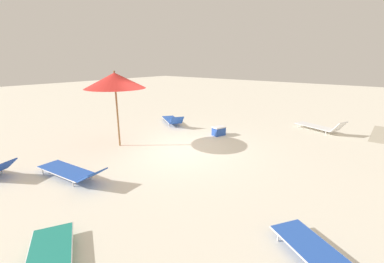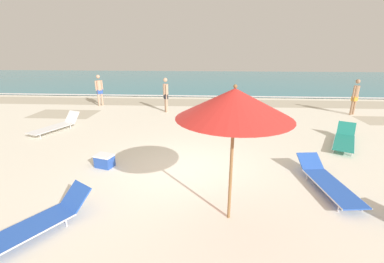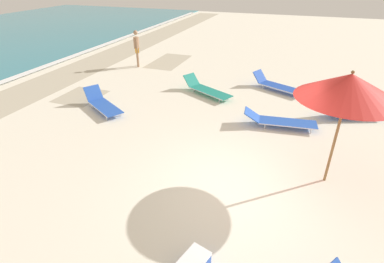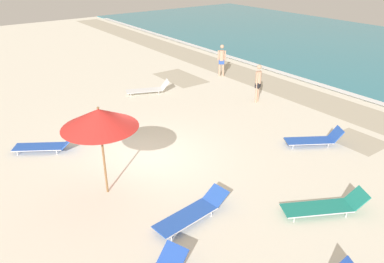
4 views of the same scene
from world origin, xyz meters
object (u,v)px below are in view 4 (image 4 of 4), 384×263
object	(u,v)px
sun_lounger_under_umbrella	(149,89)
sun_lounger_mid_beach_pair_b	(45,146)
sun_lounger_mid_beach_pair_a	(192,212)
beachgoer_wading_adult	(258,81)
beachgoer_shoreline_child	(222,59)
cooler_box	(121,128)
beach_umbrella	(99,119)
sun_lounger_near_water_right	(325,206)
sun_lounger_near_water_left	(315,139)

from	to	relation	value
sun_lounger_under_umbrella	sun_lounger_mid_beach_pair_b	distance (m)	6.60
sun_lounger_under_umbrella	sun_lounger_mid_beach_pair_b	size ratio (longest dim) A/B	1.04
sun_lounger_mid_beach_pair_a	beachgoer_wading_adult	world-z (taller)	beachgoer_wading_adult
sun_lounger_under_umbrella	beachgoer_shoreline_child	bearing A→B (deg)	112.45
sun_lounger_mid_beach_pair_a	cooler_box	xyz separation A→B (m)	(-5.77, 0.81, -0.02)
beachgoer_shoreline_child	cooler_box	world-z (taller)	beachgoer_shoreline_child
beach_umbrella	sun_lounger_near_water_right	size ratio (longest dim) A/B	1.18
sun_lounger_near_water_right	cooler_box	size ratio (longest dim) A/B	3.87
sun_lounger_under_umbrella	beachgoer_shoreline_child	size ratio (longest dim) A/B	1.22
beach_umbrella	sun_lounger_near_water_left	world-z (taller)	beach_umbrella
sun_lounger_under_umbrella	sun_lounger_mid_beach_pair_a	xyz separation A→B (m)	(9.00, -3.91, -0.02)
sun_lounger_mid_beach_pair_b	cooler_box	xyz separation A→B (m)	(0.19, 2.77, -0.03)
sun_lounger_mid_beach_pair_a	beachgoer_shoreline_child	size ratio (longest dim) A/B	1.29
cooler_box	beachgoer_shoreline_child	bearing A→B (deg)	-50.56
sun_lounger_under_umbrella	sun_lounger_near_water_left	distance (m)	8.48
beachgoer_wading_adult	beachgoer_shoreline_child	distance (m)	4.19
sun_lounger_near_water_left	sun_lounger_mid_beach_pair_a	world-z (taller)	sun_lounger_near_water_left
cooler_box	sun_lounger_mid_beach_pair_b	bearing A→B (deg)	102.51
sun_lounger_mid_beach_pair_b	beachgoer_wading_adult	bearing A→B (deg)	117.26
beach_umbrella	beachgoer_wading_adult	bearing A→B (deg)	106.97
beach_umbrella	sun_lounger_near_water_left	size ratio (longest dim) A/B	1.34
sun_lounger_under_umbrella	sun_lounger_near_water_left	bearing A→B (deg)	35.63
beachgoer_shoreline_child	cooler_box	size ratio (longest dim) A/B	3.05
sun_lounger_near_water_right	sun_lounger_near_water_left	bearing A→B (deg)	159.25
beachgoer_wading_adult	beachgoer_shoreline_child	bearing A→B (deg)	-130.60
beachgoer_wading_adult	beachgoer_shoreline_child	xyz separation A→B (m)	(-4.01, 1.23, 0.00)
beach_umbrella	sun_lounger_mid_beach_pair_b	size ratio (longest dim) A/B	1.27
sun_lounger_near_water_left	sun_lounger_mid_beach_pair_b	xyz separation A→B (m)	(-5.19, -7.92, -0.01)
sun_lounger_under_umbrella	beach_umbrella	bearing A→B (deg)	-16.61
beachgoer_shoreline_child	cooler_box	bearing A→B (deg)	64.58
beach_umbrella	sun_lounger_under_umbrella	distance (m)	8.62
cooler_box	sun_lounger_near_water_right	bearing A→B (deg)	-147.62
beach_umbrella	beachgoer_wading_adult	size ratio (longest dim) A/B	1.50
sun_lounger_near_water_right	sun_lounger_mid_beach_pair_b	bearing A→B (deg)	-119.77
beachgoer_wading_adult	beach_umbrella	bearing A→B (deg)	-6.58
beach_umbrella	sun_lounger_mid_beach_pair_a	world-z (taller)	beach_umbrella
sun_lounger_near_water_left	beachgoer_shoreline_child	world-z (taller)	beachgoer_shoreline_child
beach_umbrella	sun_lounger_mid_beach_pair_b	distance (m)	4.17
sun_lounger_near_water_right	beachgoer_wading_adult	world-z (taller)	beachgoer_wading_adult
sun_lounger_mid_beach_pair_b	beachgoer_shoreline_child	world-z (taller)	beachgoer_shoreline_child
sun_lounger_near_water_right	sun_lounger_mid_beach_pair_a	bearing A→B (deg)	-93.89
beach_umbrella	sun_lounger_under_umbrella	world-z (taller)	beach_umbrella
sun_lounger_near_water_right	beachgoer_shoreline_child	world-z (taller)	beachgoer_shoreline_child
sun_lounger_near_water_left	sun_lounger_near_water_right	world-z (taller)	sun_lounger_near_water_left
beach_umbrella	sun_lounger_mid_beach_pair_a	bearing A→B (deg)	27.55
sun_lounger_under_umbrella	beachgoer_wading_adult	world-z (taller)	beachgoer_wading_adult
sun_lounger_under_umbrella	sun_lounger_near_water_left	world-z (taller)	sun_lounger_near_water_left
sun_lounger_near_water_left	beachgoer_shoreline_child	size ratio (longest dim) A/B	1.12
sun_lounger_mid_beach_pair_a	sun_lounger_mid_beach_pair_b	size ratio (longest dim) A/B	1.09
sun_lounger_near_water_right	beachgoer_wading_adult	size ratio (longest dim) A/B	1.27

